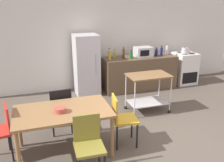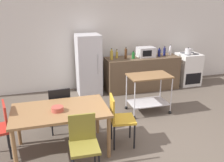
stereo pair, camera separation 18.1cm
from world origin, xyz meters
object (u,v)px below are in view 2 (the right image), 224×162
Objects in this scene: bottle_sesame_oil at (133,55)px; fruit_bowl at (57,109)px; microwave at (146,52)px; chair_black at (59,106)px; dining_table at (60,114)px; bottle_hot_sauce at (112,55)px; kettle at (188,51)px; chair_olive at (84,142)px; kitchen_cart at (149,87)px; bottle_wine at (159,53)px; stove_oven at (188,69)px; bottle_vinegar at (164,52)px; bottle_olive_oil at (117,55)px; chair_mustard at (119,117)px; refrigerator at (89,65)px; bottle_sparkling_water at (126,54)px; bottle_soy_sauce at (170,51)px.

fruit_bowl is (-2.14, -2.34, -0.20)m from bottle_sesame_oil.
chair_black is at bearing -144.78° from microwave.
bottle_sesame_oil is (2.10, 2.28, 0.31)m from dining_table.
bottle_hot_sauce is 1.21× the size of kettle.
chair_olive reaches higher than kitchen_cart.
chair_olive is 3.81× the size of bottle_wine.
bottle_vinegar is at bearing 179.73° from stove_oven.
chair_mustard is at bearing -106.54° from bottle_olive_oil.
microwave is at bearing -179.97° from stove_oven.
microwave is at bearing 172.52° from bottle_wine.
kitchen_cart is (1.94, 0.34, 0.05)m from chair_black.
stove_oven is at bearing -159.33° from chair_black.
bottle_hot_sauce is at bearing 179.95° from bottle_wine.
bottle_wine is 3.77m from fruit_bowl.
bottle_olive_oil is (0.76, -0.00, 0.22)m from refrigerator.
bottle_wine is at bearing -0.05° from bottle_hot_sauce.
refrigerator reaches higher than chair_olive.
bottle_sparkling_water is at bearing 178.74° from bottle_wine.
chair_black is 3.34m from bottle_wine.
bottle_olive_oil is at bearing 67.58° from chair_olive.
microwave is (2.47, 1.74, 0.51)m from chair_black.
bottle_hot_sauce is 0.58m from bottle_sesame_oil.
refrigerator is at bearing 173.59° from bottle_sparkling_water.
chair_olive is 0.57× the size of refrigerator.
bottle_vinegar is at bearing 38.32° from fruit_bowl.
bottle_wine is at bearing 39.15° from dining_table.
bottle_soy_sauce is (3.21, 1.77, 0.50)m from chair_black.
dining_table is 7.34× the size of bottle_sesame_oil.
bottle_wine is 0.81× the size of bottle_soy_sauce.
bottle_olive_oil is 1.53m from bottle_soy_sauce.
bottle_sesame_oil is at bearing -165.94° from microwave.
chair_black is 3.07m from microwave.
bottle_hot_sauce is at bearing -177.62° from bottle_soy_sauce.
fruit_bowl is at bearing -143.07° from bottle_soy_sauce.
refrigerator is (0.95, 2.46, 0.10)m from dining_table.
dining_table is 5.01× the size of bottle_sparkling_water.
bottle_sparkling_water is 1.14m from bottle_vinegar.
bottle_hot_sauce reaches higher than stove_oven.
bottle_hot_sauce is (1.53, 2.34, 0.35)m from dining_table.
microwave is (0.79, -0.08, 0.04)m from bottle_olive_oil.
kitchen_cart is at bearing -71.99° from bottle_hot_sauce.
chair_black is 0.97× the size of stove_oven.
bottle_wine is at bearing -177.14° from stove_oven.
chair_mustard is 4.74× the size of fruit_bowl.
chair_olive is 0.98× the size of kitchen_cart.
bottle_vinegar is at bearing 171.36° from kettle.
bottle_vinegar is (1.53, 0.05, -0.01)m from bottle_hot_sauce.
bottle_olive_oil is at bearing 35.02° from bottle_hot_sauce.
bottle_sesame_oil is (0.40, -0.18, -0.01)m from bottle_olive_oil.
dining_table is 6.26× the size of kettle.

